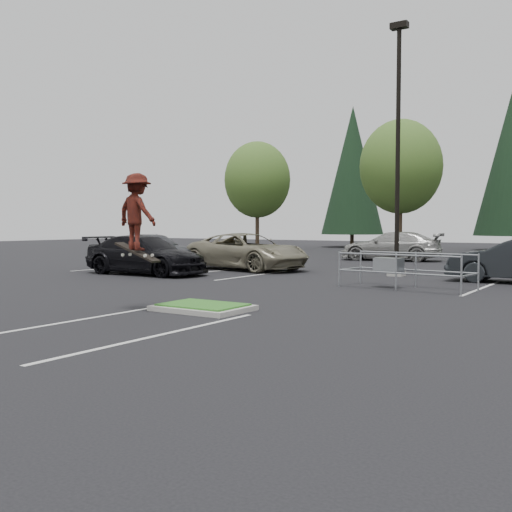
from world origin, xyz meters
The scene contains 13 objects.
ground centered at (0.00, 0.00, 0.00)m, with size 120.00×120.00×0.00m, color black.
grass_median centered at (0.00, 0.00, 0.08)m, with size 2.20×1.60×0.16m.
stall_lines centered at (-1.35, 6.02, 0.00)m, with size 22.62×17.60×0.01m.
light_pole centered at (0.50, 12.00, 4.56)m, with size 0.70×0.60×10.12m.
decid_a centered at (-18.01, 30.03, 5.58)m, with size 5.44×5.44×8.91m.
decid_b centered at (-6.01, 30.53, 6.04)m, with size 5.89×5.89×9.64m.
conif_a centered at (-14.00, 40.00, 7.10)m, with size 5.72×5.72×13.00m.
cart_corral centered at (2.03, 7.45, 0.75)m, with size 4.33×1.94×1.19m.
skateboarder centered at (-1.20, -1.00, 2.38)m, with size 1.25×0.81×2.12m.
car_l_tan centered at (-6.50, 11.50, 0.85)m, with size 2.81×6.10×1.69m, color gray.
car_l_black centered at (-8.58, 7.00, 0.82)m, with size 2.29×5.63×1.63m, color black.
car_l_grey centered at (-11.50, 10.52, 0.87)m, with size 2.06×5.12×1.74m, color #434449.
car_far_silver centered at (-3.43, 22.00, 0.84)m, with size 2.34×5.77×1.67m, color #A2A29D.
Camera 1 is at (9.01, -11.39, 2.08)m, focal length 42.00 mm.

